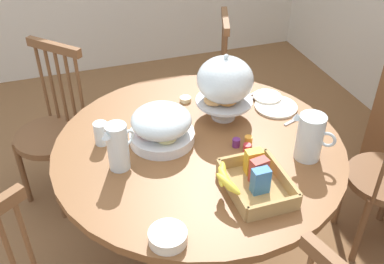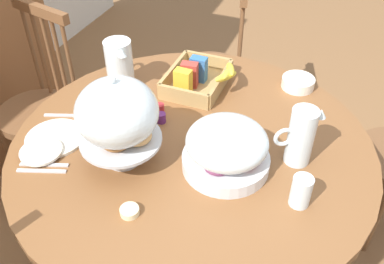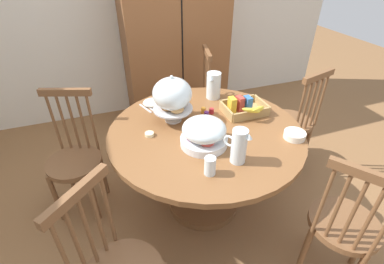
# 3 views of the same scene
# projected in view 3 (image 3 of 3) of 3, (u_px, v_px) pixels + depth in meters

# --- Properties ---
(ground_plane) EXTENTS (10.00, 10.00, 0.00)m
(ground_plane) POSITION_uv_depth(u_px,v_px,m) (208.00, 200.00, 2.37)
(ground_plane) COLOR brown
(wooden_armoire) EXTENTS (1.18, 0.60, 1.96)m
(wooden_armoire) POSITION_uv_depth(u_px,v_px,m) (174.00, 33.00, 3.04)
(wooden_armoire) COLOR brown
(wooden_armoire) RESTS_ON ground_plane
(dining_table) EXTENTS (1.34, 1.34, 0.74)m
(dining_table) POSITION_uv_depth(u_px,v_px,m) (205.00, 151.00, 2.04)
(dining_table) COLOR brown
(dining_table) RESTS_ON ground_plane
(windsor_chair_near_window) EXTENTS (0.46, 0.46, 0.97)m
(windsor_chair_near_window) POSITION_uv_depth(u_px,v_px,m) (343.00, 227.00, 1.61)
(windsor_chair_near_window) COLOR brown
(windsor_chair_near_window) RESTS_ON ground_plane
(windsor_chair_by_cabinet) EXTENTS (0.42, 0.42, 0.97)m
(windsor_chair_by_cabinet) POSITION_uv_depth(u_px,v_px,m) (292.00, 123.00, 2.54)
(windsor_chair_by_cabinet) COLOR brown
(windsor_chair_by_cabinet) RESTS_ON ground_plane
(windsor_chair_facing_door) EXTENTS (0.41, 0.42, 0.97)m
(windsor_chair_facing_door) POSITION_uv_depth(u_px,v_px,m) (193.00, 101.00, 2.89)
(windsor_chair_facing_door) COLOR brown
(windsor_chair_facing_door) RESTS_ON ground_plane
(windsor_chair_far_side) EXTENTS (0.43, 0.43, 0.97)m
(windsor_chair_far_side) POSITION_uv_depth(u_px,v_px,m) (75.00, 160.00, 2.10)
(windsor_chair_far_side) COLOR brown
(windsor_chair_far_side) RESTS_ON ground_plane
(pastry_stand_with_dome) EXTENTS (0.28, 0.28, 0.34)m
(pastry_stand_with_dome) POSITION_uv_depth(u_px,v_px,m) (172.00, 96.00, 1.92)
(pastry_stand_with_dome) COLOR silver
(pastry_stand_with_dome) RESTS_ON dining_table
(fruit_platter_covered) EXTENTS (0.30, 0.30, 0.18)m
(fruit_platter_covered) POSITION_uv_depth(u_px,v_px,m) (204.00, 133.00, 1.74)
(fruit_platter_covered) COLOR silver
(fruit_platter_covered) RESTS_ON dining_table
(orange_juice_pitcher) EXTENTS (0.15, 0.16, 0.21)m
(orange_juice_pitcher) POSITION_uv_depth(u_px,v_px,m) (214.00, 87.00, 2.27)
(orange_juice_pitcher) COLOR silver
(orange_juice_pitcher) RESTS_ON dining_table
(milk_pitcher) EXTENTS (0.12, 0.16, 0.22)m
(milk_pitcher) POSITION_uv_depth(u_px,v_px,m) (238.00, 147.00, 1.60)
(milk_pitcher) COLOR silver
(milk_pitcher) RESTS_ON dining_table
(cereal_basket) EXTENTS (0.32, 0.30, 0.12)m
(cereal_basket) POSITION_uv_depth(u_px,v_px,m) (244.00, 108.00, 2.09)
(cereal_basket) COLOR tan
(cereal_basket) RESTS_ON dining_table
(china_plate_large) EXTENTS (0.22, 0.22, 0.01)m
(china_plate_large) POSITION_uv_depth(u_px,v_px,m) (164.00, 101.00, 2.25)
(china_plate_large) COLOR white
(china_plate_large) RESTS_ON dining_table
(china_plate_small) EXTENTS (0.15, 0.15, 0.01)m
(china_plate_small) POSITION_uv_depth(u_px,v_px,m) (153.00, 102.00, 2.22)
(china_plate_small) COLOR white
(china_plate_small) RESTS_ON china_plate_large
(cereal_bowl) EXTENTS (0.14, 0.14, 0.04)m
(cereal_bowl) POSITION_uv_depth(u_px,v_px,m) (295.00, 135.00, 1.84)
(cereal_bowl) COLOR white
(cereal_bowl) RESTS_ON dining_table
(drinking_glass) EXTENTS (0.06, 0.06, 0.11)m
(drinking_glass) POSITION_uv_depth(u_px,v_px,m) (210.00, 166.00, 1.53)
(drinking_glass) COLOR silver
(drinking_glass) RESTS_ON dining_table
(butter_dish) EXTENTS (0.06, 0.06, 0.02)m
(butter_dish) POSITION_uv_depth(u_px,v_px,m) (149.00, 134.00, 1.86)
(butter_dish) COLOR beige
(butter_dish) RESTS_ON dining_table
(jam_jar_strawberry) EXTENTS (0.04, 0.04, 0.04)m
(jam_jar_strawberry) POSITION_uv_depth(u_px,v_px,m) (211.00, 111.00, 2.10)
(jam_jar_strawberry) COLOR #B7282D
(jam_jar_strawberry) RESTS_ON dining_table
(jam_jar_apricot) EXTENTS (0.04, 0.04, 0.04)m
(jam_jar_apricot) POSITION_uv_depth(u_px,v_px,m) (203.00, 110.00, 2.11)
(jam_jar_apricot) COLOR orange
(jam_jar_apricot) RESTS_ON dining_table
(jam_jar_grape) EXTENTS (0.04, 0.04, 0.04)m
(jam_jar_grape) POSITION_uv_depth(u_px,v_px,m) (206.00, 114.00, 2.06)
(jam_jar_grape) COLOR #5B2366
(jam_jar_grape) RESTS_ON dining_table
(table_knife) EXTENTS (0.07, 0.16, 0.01)m
(table_knife) POSITION_uv_depth(u_px,v_px,m) (149.00, 107.00, 2.18)
(table_knife) COLOR silver
(table_knife) RESTS_ON dining_table
(dinner_fork) EXTENTS (0.07, 0.16, 0.01)m
(dinner_fork) POSITION_uv_depth(u_px,v_px,m) (145.00, 108.00, 2.17)
(dinner_fork) COLOR silver
(dinner_fork) RESTS_ON dining_table
(soup_spoon) EXTENTS (0.07, 0.16, 0.01)m
(soup_spoon) POSITION_uv_depth(u_px,v_px,m) (178.00, 97.00, 2.33)
(soup_spoon) COLOR silver
(soup_spoon) RESTS_ON dining_table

